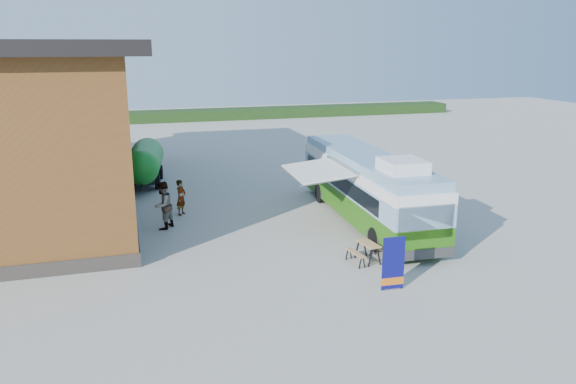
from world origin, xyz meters
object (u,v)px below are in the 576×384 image
object	(u,v)px
bus	(366,185)
banner	(393,268)
picnic_table	(368,248)
slurry_tanker	(145,161)
person_b	(163,205)
person_a	(181,197)

from	to	relation	value
bus	banner	world-z (taller)	bus
picnic_table	slurry_tanker	bearing A→B (deg)	109.04
picnic_table	person_b	bearing A→B (deg)	131.21
bus	picnic_table	world-z (taller)	bus
person_a	person_b	size ratio (longest dim) A/B	0.80
banner	person_a	distance (m)	11.24
banner	slurry_tanker	size ratio (longest dim) A/B	0.29
bus	picnic_table	bearing A→B (deg)	-110.66
person_b	person_a	bearing A→B (deg)	-167.06
picnic_table	person_b	world-z (taller)	person_b
person_a	person_b	xyz separation A→B (m)	(-0.91, -1.78, 0.20)
banner	picnic_table	size ratio (longest dim) A/B	1.28
banner	slurry_tanker	xyz separation A→B (m)	(-6.63, 16.09, 0.58)
bus	banner	distance (m)	7.08
bus	person_b	distance (m)	8.53
person_a	slurry_tanker	xyz separation A→B (m)	(-1.24, 6.23, 0.49)
slurry_tanker	person_a	bearing A→B (deg)	-71.25
banner	person_b	bearing A→B (deg)	130.46
picnic_table	slurry_tanker	distance (m)	15.38
picnic_table	person_b	size ratio (longest dim) A/B	0.68
banner	picnic_table	xyz separation A→B (m)	(0.23, 2.34, -0.19)
bus	picnic_table	distance (m)	4.88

